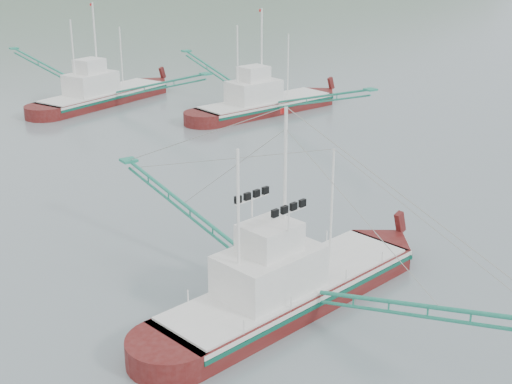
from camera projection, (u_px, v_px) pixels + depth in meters
ground at (323, 285)px, 35.98m from camera, size 1200.00×1200.00×0.00m
main_boat at (288, 271)px, 33.43m from camera, size 14.74×25.68×10.48m
bg_boat_far at (101, 83)px, 73.43m from camera, size 15.50×26.23×11.05m
bg_boat_right at (264, 97)px, 69.86m from camera, size 15.13×26.77×10.86m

